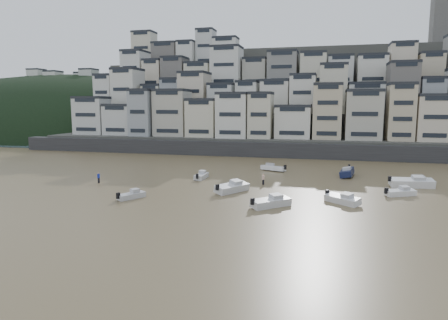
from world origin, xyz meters
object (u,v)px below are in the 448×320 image
(boat_c, at_px, (232,186))
(boat_i, at_px, (347,171))
(boat_j, at_px, (131,194))
(boat_h, at_px, (273,167))
(boat_a, at_px, (271,201))
(person_blue, at_px, (99,178))
(boat_g, at_px, (412,181))
(boat_f, at_px, (201,175))
(boat_b, at_px, (342,198))
(boat_d, at_px, (400,191))
(person_pink, at_px, (263,179))

(boat_c, xyz_separation_m, boat_i, (16.72, 17.57, 0.05))
(boat_j, relative_size, boat_i, 0.66)
(boat_j, height_order, boat_h, boat_h)
(boat_a, bearing_deg, boat_i, 23.68)
(person_blue, bearing_deg, boat_i, 22.64)
(boat_g, bearing_deg, person_blue, -177.45)
(boat_f, distance_m, boat_g, 33.28)
(boat_b, distance_m, boat_i, 20.60)
(boat_j, distance_m, person_blue, 13.16)
(boat_f, relative_size, boat_b, 0.93)
(boat_f, distance_m, boat_h, 15.51)
(boat_h, distance_m, boat_d, 25.70)
(boat_i, relative_size, boat_a, 1.14)
(boat_a, bearing_deg, boat_j, 137.07)
(boat_i, bearing_deg, boat_d, 33.26)
(boat_a, height_order, person_pink, person_pink)
(boat_f, relative_size, boat_i, 0.73)
(boat_b, relative_size, boat_i, 0.79)
(boat_c, xyz_separation_m, boat_g, (25.80, 10.03, 0.10))
(boat_f, distance_m, boat_c, 11.61)
(boat_b, height_order, boat_c, boat_c)
(boat_h, relative_size, boat_i, 0.80)
(boat_d, distance_m, person_blue, 45.55)
(boat_f, bearing_deg, boat_c, -140.50)
(boat_g, xyz_separation_m, boat_d, (-2.67, -6.47, -0.30))
(boat_b, bearing_deg, boat_j, -131.96)
(boat_i, height_order, boat_a, boat_i)
(boat_g, relative_size, boat_d, 1.48)
(boat_g, height_order, boat_i, boat_g)
(boat_f, relative_size, boat_j, 1.11)
(boat_d, distance_m, person_pink, 19.81)
(boat_a, bearing_deg, boat_f, 87.87)
(boat_d, height_order, boat_a, boat_a)
(boat_b, bearing_deg, boat_g, 90.12)
(boat_d, height_order, boat_i, boat_i)
(boat_c, distance_m, boat_g, 27.68)
(boat_h, distance_m, boat_g, 24.55)
(boat_a, distance_m, person_pink, 13.70)
(boat_b, relative_size, boat_d, 1.10)
(boat_h, xyz_separation_m, boat_g, (22.43, -9.97, 0.23))
(boat_j, xyz_separation_m, person_blue, (-10.12, 8.41, 0.28))
(boat_d, distance_m, boat_i, 15.41)
(boat_c, distance_m, boat_d, 23.41)
(boat_j, distance_m, person_pink, 20.85)
(boat_g, xyz_separation_m, person_pink, (-22.26, -3.53, -0.07))
(boat_b, height_order, boat_g, boat_g)
(boat_b, distance_m, boat_h, 25.83)
(boat_b, xyz_separation_m, person_blue, (-37.53, 4.24, 0.17))
(boat_c, bearing_deg, boat_b, -70.09)
(boat_g, relative_size, boat_a, 1.21)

